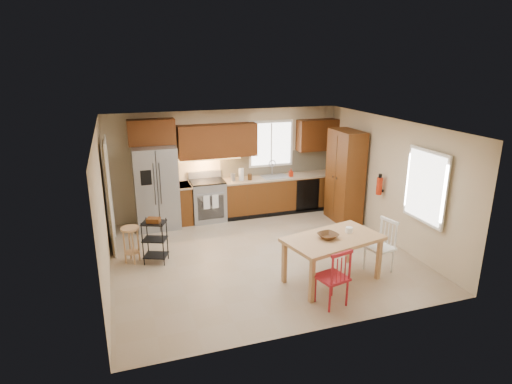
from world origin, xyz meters
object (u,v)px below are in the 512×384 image
object	(u,v)px
fire_extinguisher	(379,186)
chair_red	(332,276)
soap_bottle	(291,173)
chair_white	(380,247)
pantry	(345,176)
utility_cart	(155,241)
bar_stool	(131,245)
refrigerator	(156,188)
table_bowl	(328,238)
range_stove	(208,201)
dining_table	(332,259)
table_jar	(349,231)

from	to	relation	value
fire_extinguisher	chair_red	bearing A→B (deg)	-135.91
soap_bottle	chair_white	size ratio (longest dim) A/B	0.20
pantry	chair_white	size ratio (longest dim) A/B	2.24
fire_extinguisher	utility_cart	bearing A→B (deg)	177.68
bar_stool	refrigerator	bearing A→B (deg)	47.44
utility_cart	table_bowl	bearing A→B (deg)	-9.39
range_stove	table_bowl	bearing A→B (deg)	-69.90
dining_table	bar_stool	size ratio (longest dim) A/B	2.33
range_stove	bar_stool	bearing A→B (deg)	-136.52
pantry	bar_stool	xyz separation A→B (m)	(-4.78, -0.72, -0.71)
table_bowl	utility_cart	world-z (taller)	table_bowl
table_jar	fire_extinguisher	bearing A→B (deg)	42.57
refrigerator	fire_extinguisher	bearing A→B (deg)	-24.52
chair_white	fire_extinguisher	bearing A→B (deg)	-44.70
chair_red	utility_cart	xyz separation A→B (m)	(-2.40, 2.28, -0.06)
bar_stool	table_bowl	bearing A→B (deg)	-51.13
soap_bottle	dining_table	world-z (taller)	soap_bottle
refrigerator	utility_cart	size ratio (longest dim) A/B	2.21
table_jar	range_stove	bearing A→B (deg)	116.99
dining_table	table_bowl	bearing A→B (deg)	166.99
table_jar	bar_stool	size ratio (longest dim) A/B	0.20
range_stove	table_jar	world-z (taller)	range_stove
pantry	table_jar	size ratio (longest dim) A/B	15.14
fire_extinguisher	bar_stool	size ratio (longest dim) A/B	0.53
range_stove	table_bowl	world-z (taller)	range_stove
pantry	utility_cart	bearing A→B (deg)	-168.78
range_stove	dining_table	bearing A→B (deg)	-68.47
refrigerator	range_stove	distance (m)	1.24
table_jar	utility_cart	size ratio (longest dim) A/B	0.17
refrigerator	chair_white	xyz separation A→B (m)	(3.47, -3.37, -0.44)
fire_extinguisher	utility_cart	xyz separation A→B (m)	(-4.56, 0.18, -0.69)
table_bowl	bar_stool	world-z (taller)	table_bowl
chair_white	utility_cart	size ratio (longest dim) A/B	1.14
fire_extinguisher	bar_stool	bearing A→B (deg)	176.18
refrigerator	bar_stool	world-z (taller)	refrigerator
refrigerator	utility_cart	distance (m)	1.87
refrigerator	fire_extinguisher	world-z (taller)	refrigerator
dining_table	table_bowl	distance (m)	0.41
fire_extinguisher	bar_stool	xyz separation A→B (m)	(-4.98, 0.33, -0.76)
range_stove	pantry	world-z (taller)	pantry
utility_cart	chair_red	bearing A→B (deg)	-21.34
range_stove	soap_bottle	world-z (taller)	soap_bottle
refrigerator	pantry	xyz separation A→B (m)	(4.13, -0.93, 0.14)
range_stove	table_bowl	size ratio (longest dim) A/B	2.85
pantry	soap_bottle	bearing A→B (deg)	136.55
dining_table	chair_red	size ratio (longest dim) A/B	1.70
soap_bottle	dining_table	distance (m)	3.51
chair_red	refrigerator	bearing A→B (deg)	105.09
chair_white	utility_cart	distance (m)	4.02
pantry	fire_extinguisher	world-z (taller)	pantry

